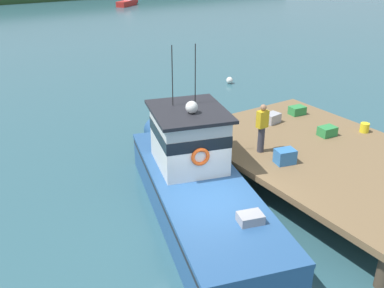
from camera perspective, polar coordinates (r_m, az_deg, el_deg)
The scene contains 11 objects.
ground_plane at distance 12.43m, azimuth 1.88°, elevation -11.36°, with size 200.00×200.00×0.00m, color #2D5660.
dock at distance 14.79m, azimuth 17.40°, elevation -1.47°, with size 6.00×9.00×1.20m.
main_fishing_boat at distance 12.83m, azimuth 0.41°, elevation -4.74°, with size 4.67×9.92×4.80m.
crate_single_far at distance 15.96m, azimuth 17.55°, elevation 1.63°, with size 0.60×0.44×0.34m, color #2D8442.
crate_single_by_cleat at distance 13.57m, azimuth 12.27°, elevation -1.62°, with size 0.60×0.44×0.46m, color #3370B2.
crate_stack_near_edge at distance 16.65m, azimuth 10.59°, elevation 3.41°, with size 0.60×0.44×0.36m, color #9E9EA3.
crate_stack_mid_dock at distance 17.72m, azimuth 13.82°, elevation 4.36°, with size 0.60×0.44×0.33m, color #2D8442.
bait_bucket at distance 16.73m, azimuth 21.96°, elevation 2.03°, with size 0.32×0.32×0.34m, color yellow.
deckhand_by_the_boat at distance 13.94m, azimuth 9.28°, elevation 2.21°, with size 0.36×0.22×1.63m.
moored_boat_outer_mooring at distance 62.11m, azimuth -8.55°, elevation 18.11°, with size 4.31×3.58×1.19m.
mooring_buoy_inshore at distance 25.51m, azimuth 5.02°, elevation 8.43°, with size 0.39×0.39×0.39m, color silver.
Camera 1 is at (-5.81, -8.19, 7.33)m, focal length 40.11 mm.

